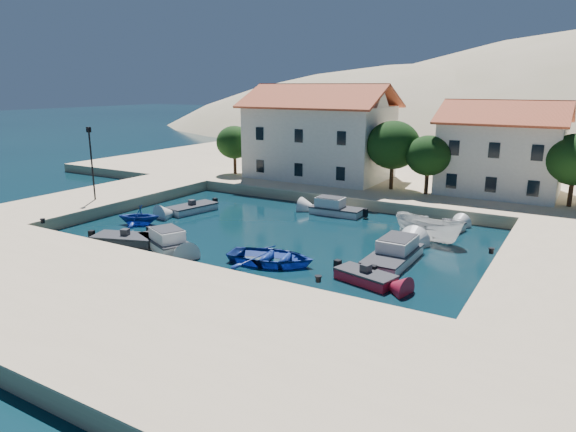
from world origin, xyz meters
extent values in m
plane|color=black|center=(0.00, 0.00, 0.00)|extent=(400.00, 400.00, 0.00)
cube|color=#CAB08A|center=(0.00, -6.00, 0.50)|extent=(52.00, 12.00, 1.00)
cube|color=#CAB08A|center=(-19.00, 10.00, 0.50)|extent=(8.00, 20.00, 1.00)
cube|color=#CAB08A|center=(2.00, 38.00, 0.50)|extent=(80.00, 36.00, 1.00)
ellipsoid|color=tan|center=(-10.00, 110.00, -20.00)|extent=(198.00, 126.00, 72.00)
cube|color=beige|center=(-6.00, 28.00, 4.75)|extent=(14.00, 9.00, 7.50)
pyramid|color=#994022|center=(-6.00, 28.00, 9.60)|extent=(14.70, 9.45, 2.20)
cube|color=beige|center=(12.00, 29.00, 4.25)|extent=(10.00, 8.00, 6.50)
pyramid|color=#994022|center=(12.00, 29.00, 8.40)|extent=(10.50, 8.40, 1.80)
cylinder|color=#382314|center=(-15.00, 25.00, 2.25)|extent=(0.36, 0.36, 2.50)
ellipsoid|color=black|center=(-15.00, 25.00, 4.50)|extent=(4.00, 4.00, 3.60)
cylinder|color=#382314|center=(3.00, 25.50, 2.50)|extent=(0.36, 0.36, 3.00)
ellipsoid|color=black|center=(3.00, 25.50, 5.20)|extent=(5.00, 5.00, 4.50)
cylinder|color=#382314|center=(6.50, 25.00, 2.25)|extent=(0.36, 0.36, 2.50)
ellipsoid|color=black|center=(6.50, 25.00, 4.50)|extent=(4.00, 4.00, 3.60)
cylinder|color=#382314|center=(18.00, 26.00, 2.38)|extent=(0.36, 0.36, 2.75)
ellipsoid|color=black|center=(18.00, 26.00, 4.85)|extent=(4.60, 4.60, 4.14)
cylinder|color=black|center=(-17.50, 8.00, 4.00)|extent=(0.14, 0.14, 6.00)
cube|color=black|center=(-17.50, 8.00, 7.00)|extent=(0.35, 0.25, 0.45)
cylinder|color=black|center=(-14.30, 0.80, 1.15)|extent=(0.36, 0.36, 0.30)
cylinder|color=black|center=(8.00, 0.80, 1.15)|extent=(0.36, 0.36, 0.30)
cylinder|color=black|center=(14.70, 10.00, 1.15)|extent=(0.36, 0.36, 0.30)
cube|color=#303035|center=(-7.84, 2.57, 0.25)|extent=(4.68, 3.21, 0.90)
cube|color=#303035|center=(-7.84, 2.57, 0.58)|extent=(4.78, 3.28, 0.10)
cube|color=#303035|center=(-7.84, 2.57, 0.80)|extent=(0.64, 0.64, 0.50)
cube|color=silver|center=(-5.08, 3.40, 0.25)|extent=(4.92, 3.61, 0.90)
cube|color=#303035|center=(-5.08, 3.40, 0.58)|extent=(5.03, 3.69, 0.10)
cube|color=silver|center=(-5.08, 3.40, 0.95)|extent=(2.86, 2.48, 0.90)
imported|color=navy|center=(2.94, 4.29, 0.00)|extent=(6.10, 4.90, 1.12)
cube|color=maroon|center=(9.12, 4.35, 0.25)|extent=(3.61, 2.28, 0.90)
cube|color=#303035|center=(9.12, 4.35, 0.58)|extent=(3.70, 2.33, 0.10)
cube|color=#303035|center=(9.12, 4.35, 0.80)|extent=(0.61, 0.61, 0.50)
cube|color=silver|center=(9.31, 8.31, 0.25)|extent=(2.24, 5.44, 0.90)
cube|color=#303035|center=(9.31, 8.31, 0.58)|extent=(2.28, 5.57, 0.10)
cube|color=silver|center=(9.31, 8.31, 0.95)|extent=(1.89, 2.88, 0.90)
imported|color=silver|center=(9.88, 13.97, 0.00)|extent=(5.56, 3.20, 2.02)
cube|color=silver|center=(10.54, 16.53, 0.25)|extent=(2.19, 3.57, 0.90)
cube|color=#303035|center=(10.54, 16.53, 0.58)|extent=(2.23, 3.65, 0.10)
cube|color=#303035|center=(10.54, 16.53, 0.80)|extent=(0.59, 0.59, 0.50)
imported|color=navy|center=(-10.90, 6.71, 0.00)|extent=(4.11, 3.92, 1.69)
cube|color=silver|center=(-10.01, 11.97, 0.25)|extent=(2.71, 4.52, 0.90)
cube|color=#303035|center=(-10.01, 11.97, 0.58)|extent=(2.77, 4.63, 0.10)
cube|color=#303035|center=(-10.01, 11.97, 0.80)|extent=(0.59, 0.59, 0.50)
cube|color=silver|center=(1.12, 17.47, 0.25)|extent=(4.34, 1.93, 0.90)
cube|color=#303035|center=(1.12, 17.47, 0.58)|extent=(4.44, 1.97, 0.10)
cube|color=silver|center=(1.12, 17.47, 0.95)|extent=(2.31, 1.61, 0.90)
camera|label=1|loc=(19.04, -20.82, 10.64)|focal=32.00mm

